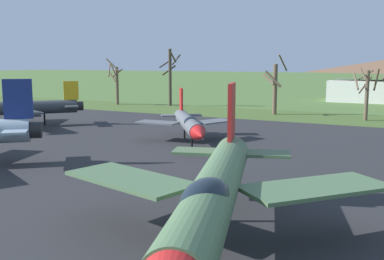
{
  "coord_description": "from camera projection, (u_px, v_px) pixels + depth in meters",
  "views": [
    {
      "loc": [
        21.61,
        -11.06,
        6.84
      ],
      "look_at": [
        5.95,
        18.39,
        1.83
      ],
      "focal_mm": 42.21,
      "sensor_mm": 36.0,
      "label": 1
    }
  ],
  "objects": [
    {
      "name": "bare_tree_center",
      "position": [
        275.0,
        87.0,
        58.72
      ],
      "size": [
        3.04,
        2.59,
        7.9
      ],
      "color": "brown",
      "rests_on": "ground"
    },
    {
      "name": "bare_tree_far_left",
      "position": [
        116.0,
        81.0,
        72.59
      ],
      "size": [
        3.08,
        3.04,
        7.47
      ],
      "color": "brown",
      "rests_on": "ground"
    },
    {
      "name": "jet_fighter_rear_center",
      "position": [
        188.0,
        123.0,
        37.74
      ],
      "size": [
        9.43,
        11.64,
        4.44
      ],
      "color": "#565B60",
      "rests_on": "ground"
    },
    {
      "name": "jet_fighter_front_right",
      "position": [
        214.0,
        191.0,
        15.76
      ],
      "size": [
        12.65,
        16.57,
        5.85
      ],
      "color": "#4C6B47",
      "rests_on": "ground"
    },
    {
      "name": "bare_tree_left_of_center",
      "position": [
        170.0,
        74.0,
        70.7
      ],
      "size": [
        3.31,
        2.66,
        8.93
      ],
      "color": "#42382D",
      "rests_on": "ground"
    },
    {
      "name": "asphalt_apron",
      "position": [
        99.0,
        155.0,
        33.65
      ],
      "size": [
        71.44,
        49.41,
        0.05
      ],
      "primitive_type": "cube",
      "color": "#28282B",
      "rests_on": "ground"
    },
    {
      "name": "bare_tree_right_of_center",
      "position": [
        367.0,
        91.0,
        52.67
      ],
      "size": [
        3.13,
        3.09,
        6.24
      ],
      "color": "brown",
      "rests_on": "ground"
    },
    {
      "name": "grass_verge_strip",
      "position": [
        248.0,
        114.0,
        60.46
      ],
      "size": [
        131.44,
        12.0,
        0.06
      ],
      "primitive_type": "cube",
      "color": "#455F29",
      "rests_on": "ground"
    },
    {
      "name": "jet_fighter_rear_left",
      "position": [
        15.0,
        108.0,
        47.78
      ],
      "size": [
        11.79,
        12.32,
        4.81
      ],
      "color": "#33383D",
      "rests_on": "ground"
    }
  ]
}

